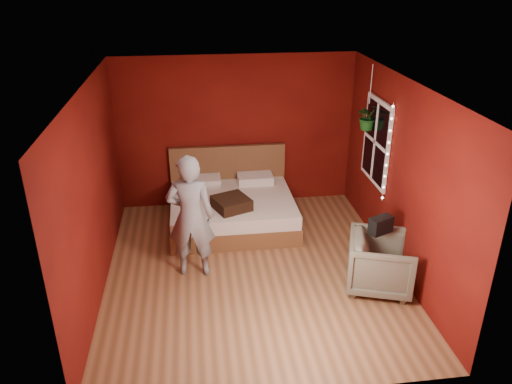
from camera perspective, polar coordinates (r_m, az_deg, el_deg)
name	(u,v)px	position (r m, az deg, el deg)	size (l,w,h in m)	color
floor	(253,270)	(7.07, -0.37, -8.90)	(4.50, 4.50, 0.00)	#8F5C39
room_walls	(252,158)	(6.30, -0.41, 3.92)	(4.04, 4.54, 2.62)	#64110A
window	(376,142)	(7.65, 13.57, 5.61)	(0.05, 0.97, 1.27)	white
fairy_lights	(387,154)	(7.18, 14.80, 4.22)	(0.04, 0.04, 1.45)	silver
bed	(232,207)	(8.17, -2.77, -1.71)	(1.98, 1.68, 1.09)	brown
person	(191,217)	(6.65, -7.48, -2.83)	(0.63, 0.41, 1.73)	slate
armchair	(381,263)	(6.73, 14.05, -7.84)	(0.80, 0.82, 0.75)	#686452
handbag	(381,225)	(6.60, 14.07, -3.67)	(0.31, 0.15, 0.22)	black
throw_pillow	(231,203)	(7.61, -2.83, -1.29)	(0.50, 0.50, 0.18)	black
hanging_plant	(368,117)	(7.71, 12.67, 8.40)	(0.42, 0.38, 0.97)	silver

